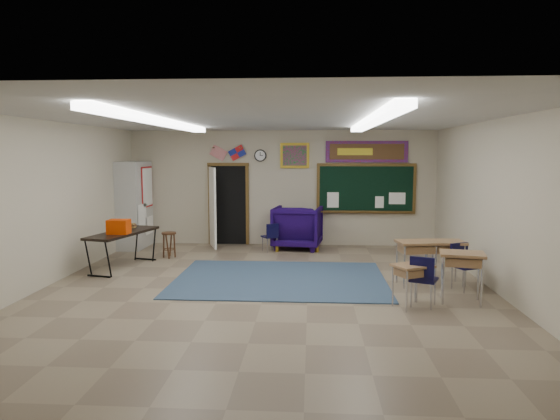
# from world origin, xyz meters

# --- Properties ---
(floor) EXTENTS (9.00, 9.00, 0.00)m
(floor) POSITION_xyz_m (0.00, 0.00, 0.00)
(floor) COLOR #83735A
(floor) RESTS_ON ground
(back_wall) EXTENTS (8.00, 0.04, 3.00)m
(back_wall) POSITION_xyz_m (0.00, 4.50, 1.50)
(back_wall) COLOR #BBAF98
(back_wall) RESTS_ON floor
(front_wall) EXTENTS (8.00, 0.04, 3.00)m
(front_wall) POSITION_xyz_m (0.00, -4.50, 1.50)
(front_wall) COLOR #BBAF98
(front_wall) RESTS_ON floor
(left_wall) EXTENTS (0.04, 9.00, 3.00)m
(left_wall) POSITION_xyz_m (-4.00, 0.00, 1.50)
(left_wall) COLOR #BBAF98
(left_wall) RESTS_ON floor
(right_wall) EXTENTS (0.04, 9.00, 3.00)m
(right_wall) POSITION_xyz_m (4.00, 0.00, 1.50)
(right_wall) COLOR #BBAF98
(right_wall) RESTS_ON floor
(ceiling) EXTENTS (8.00, 9.00, 0.04)m
(ceiling) POSITION_xyz_m (0.00, 0.00, 3.00)
(ceiling) COLOR beige
(ceiling) RESTS_ON back_wall
(area_rug) EXTENTS (4.00, 3.00, 0.02)m
(area_rug) POSITION_xyz_m (0.20, 0.80, 0.01)
(area_rug) COLOR #2F4159
(area_rug) RESTS_ON floor
(fluorescent_strips) EXTENTS (3.86, 6.00, 0.10)m
(fluorescent_strips) POSITION_xyz_m (0.00, 0.00, 2.94)
(fluorescent_strips) COLOR white
(fluorescent_strips) RESTS_ON ceiling
(doorway) EXTENTS (1.10, 0.89, 2.16)m
(doorway) POSITION_xyz_m (-1.50, 4.35, 1.06)
(doorway) COLOR black
(doorway) RESTS_ON back_wall
(chalkboard) EXTENTS (2.55, 0.14, 1.30)m
(chalkboard) POSITION_xyz_m (2.20, 4.46, 1.46)
(chalkboard) COLOR brown
(chalkboard) RESTS_ON back_wall
(bulletin_board) EXTENTS (2.10, 0.05, 0.55)m
(bulletin_board) POSITION_xyz_m (2.20, 4.47, 2.45)
(bulletin_board) COLOR #AD110E
(bulletin_board) RESTS_ON back_wall
(framed_art_print) EXTENTS (0.75, 0.05, 0.65)m
(framed_art_print) POSITION_xyz_m (0.35, 4.47, 2.35)
(framed_art_print) COLOR #A88720
(framed_art_print) RESTS_ON back_wall
(wall_clock) EXTENTS (0.32, 0.05, 0.32)m
(wall_clock) POSITION_xyz_m (-0.55, 4.47, 2.35)
(wall_clock) COLOR black
(wall_clock) RESTS_ON back_wall
(wall_flags) EXTENTS (1.16, 0.06, 0.70)m
(wall_flags) POSITION_xyz_m (-1.40, 4.44, 2.48)
(wall_flags) COLOR red
(wall_flags) RESTS_ON back_wall
(storage_cabinet) EXTENTS (0.59, 1.25, 2.20)m
(storage_cabinet) POSITION_xyz_m (-3.71, 3.85, 1.10)
(storage_cabinet) COLOR #B1B1AC
(storage_cabinet) RESTS_ON floor
(wingback_armchair) EXTENTS (1.31, 1.34, 1.09)m
(wingback_armchair) POSITION_xyz_m (0.44, 3.97, 0.54)
(wingback_armchair) COLOR #14053A
(wingback_armchair) RESTS_ON floor
(student_chair_reading) EXTENTS (0.49, 0.49, 0.71)m
(student_chair_reading) POSITION_xyz_m (-0.23, 3.52, 0.35)
(student_chair_reading) COLOR black
(student_chair_reading) RESTS_ON floor
(student_chair_desk_a) EXTENTS (0.54, 0.54, 0.82)m
(student_chair_desk_a) POSITION_xyz_m (2.56, -0.75, 0.41)
(student_chair_desk_a) COLOR black
(student_chair_desk_a) RESTS_ON floor
(student_chair_desk_b) EXTENTS (0.55, 0.55, 0.82)m
(student_chair_desk_b) POSITION_xyz_m (3.51, 0.24, 0.41)
(student_chair_desk_b) COLOR black
(student_chair_desk_b) RESTS_ON floor
(student_desk_front_left) EXTENTS (0.76, 0.62, 0.82)m
(student_desk_front_left) POSITION_xyz_m (2.71, 0.53, 0.46)
(student_desk_front_left) COLOR #A5744D
(student_desk_front_left) RESTS_ON floor
(student_desk_front_right) EXTENTS (0.71, 0.55, 0.81)m
(student_desk_front_right) POSITION_xyz_m (3.24, 0.62, 0.45)
(student_desk_front_right) COLOR #A5744D
(student_desk_front_right) RESTS_ON floor
(student_desk_back_left) EXTENTS (0.70, 0.65, 0.68)m
(student_desk_back_left) POSITION_xyz_m (2.37, -0.81, 0.38)
(student_desk_back_left) COLOR #A5744D
(student_desk_back_left) RESTS_ON floor
(student_desk_back_right) EXTENTS (0.78, 0.64, 0.82)m
(student_desk_back_right) POSITION_xyz_m (3.22, -0.50, 0.46)
(student_desk_back_right) COLOR #A5744D
(student_desk_back_right) RESTS_ON floor
(folding_table) EXTENTS (1.04, 1.96, 1.06)m
(folding_table) POSITION_xyz_m (-3.15, 1.53, 0.42)
(folding_table) COLOR black
(folding_table) RESTS_ON floor
(wooden_stool) EXTENTS (0.33, 0.33, 0.59)m
(wooden_stool) POSITION_xyz_m (-2.50, 2.65, 0.31)
(wooden_stool) COLOR #492C16
(wooden_stool) RESTS_ON floor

